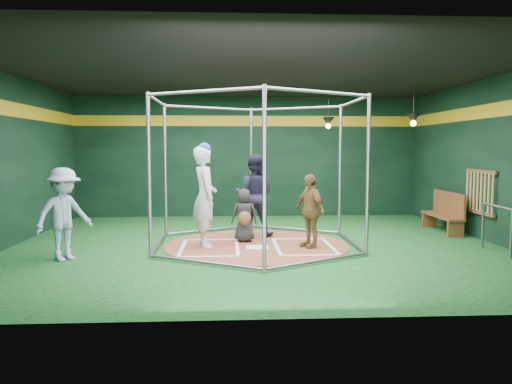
{
  "coord_description": "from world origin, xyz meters",
  "views": [
    {
      "loc": [
        -0.57,
        -10.18,
        2.0
      ],
      "look_at": [
        0.0,
        0.1,
        1.1
      ],
      "focal_mm": 35.0,
      "sensor_mm": 36.0,
      "label": 1
    }
  ],
  "objects": [
    {
      "name": "room_shell",
      "position": [
        0.0,
        0.01,
        1.75
      ],
      "size": [
        10.1,
        9.1,
        3.53
      ],
      "color": "#0D3C14",
      "rests_on": "ground"
    },
    {
      "name": "batter_figure",
      "position": [
        -1.05,
        -0.09,
        1.05
      ],
      "size": [
        0.64,
        0.83,
        2.1
      ],
      "color": "silver",
      "rests_on": "clay_disc"
    },
    {
      "name": "catcher_figure",
      "position": [
        -0.24,
        0.35,
        0.58
      ],
      "size": [
        0.59,
        0.6,
        1.14
      ],
      "color": "black",
      "rests_on": "clay_disc"
    },
    {
      "name": "visitor_leopard",
      "position": [
        1.06,
        -0.3,
        0.75
      ],
      "size": [
        0.73,
        0.94,
        1.48
      ],
      "primitive_type": "imported",
      "rotation": [
        0.0,
        0.0,
        -1.08
      ],
      "color": "#9D7D43",
      "rests_on": "clay_disc"
    },
    {
      "name": "umpire",
      "position": [
        0.01,
        1.08,
        0.94
      ],
      "size": [
        1.04,
        0.88,
        1.86
      ],
      "primitive_type": "imported",
      "rotation": [
        0.0,
        0.0,
        2.93
      ],
      "color": "black",
      "rests_on": "clay_disc"
    },
    {
      "name": "bystander_blue",
      "position": [
        -3.51,
        -1.18,
        0.83
      ],
      "size": [
        1.18,
        1.21,
        1.66
      ],
      "primitive_type": "imported",
      "rotation": [
        0.0,
        0.0,
        0.84
      ],
      "color": "#99AACA",
      "rests_on": "ground"
    },
    {
      "name": "batting_cage",
      "position": [
        -0.0,
        -0.0,
        1.5
      ],
      "size": [
        4.05,
        4.67,
        3.0
      ],
      "color": "gray",
      "rests_on": "ground"
    },
    {
      "name": "home_plate",
      "position": [
        0.0,
        -0.3,
        0.02
      ],
      "size": [
        0.43,
        0.43,
        0.01
      ],
      "primitive_type": "cube",
      "color": "white",
      "rests_on": "clay_disc"
    },
    {
      "name": "dugout_bench",
      "position": [
        4.62,
        1.43,
        0.49
      ],
      "size": [
        0.39,
        1.66,
        0.97
      ],
      "color": "brown",
      "rests_on": "ground"
    },
    {
      "name": "bat_rack",
      "position": [
        4.93,
        0.4,
        1.05
      ],
      "size": [
        0.07,
        1.25,
        0.98
      ],
      "color": "brown",
      "rests_on": "room_shell"
    },
    {
      "name": "steel_railing",
      "position": [
        4.55,
        -1.01,
        0.61
      ],
      "size": [
        0.05,
        1.07,
        0.92
      ],
      "color": "gray",
      "rests_on": "ground"
    },
    {
      "name": "pendant_lamp_far",
      "position": [
        4.0,
        2.0,
        2.74
      ],
      "size": [
        0.34,
        0.34,
        0.9
      ],
      "color": "black",
      "rests_on": "room_shell"
    },
    {
      "name": "batter_box_right",
      "position": [
        0.95,
        -0.25,
        0.02
      ],
      "size": [
        1.17,
        1.77,
        0.01
      ],
      "color": "white",
      "rests_on": "clay_disc"
    },
    {
      "name": "batter_box_left",
      "position": [
        -0.95,
        -0.25,
        0.02
      ],
      "size": [
        1.17,
        1.77,
        0.01
      ],
      "color": "white",
      "rests_on": "clay_disc"
    },
    {
      "name": "pendant_lamp_near",
      "position": [
        2.2,
        3.6,
        2.74
      ],
      "size": [
        0.34,
        0.34,
        0.9
      ],
      "color": "black",
      "rests_on": "room_shell"
    },
    {
      "name": "clay_disc",
      "position": [
        0.0,
        0.0,
        0.01
      ],
      "size": [
        3.8,
        3.8,
        0.01
      ],
      "primitive_type": "cylinder",
      "color": "brown",
      "rests_on": "ground"
    }
  ]
}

